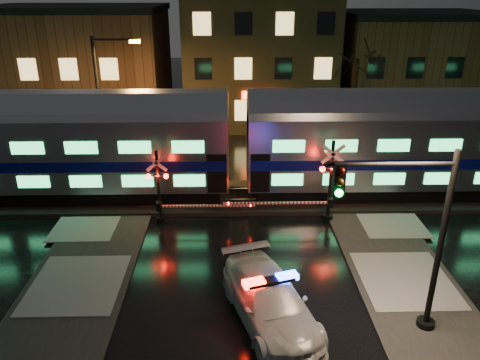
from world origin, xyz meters
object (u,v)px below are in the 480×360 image
crossing_signal_left (166,194)px  streetlight (104,98)px  traffic_light (410,242)px  crossing_signal_right (323,189)px  police_car (270,301)px

crossing_signal_left → streetlight: bearing=122.8°
traffic_light → crossing_signal_right: bearing=105.6°
crossing_signal_left → police_car: bearing=-59.0°
crossing_signal_left → traffic_light: (8.80, -8.03, 1.92)m
police_car → streetlight: bearing=104.8°
crossing_signal_right → streetlight: streetlight is taller
police_car → crossing_signal_left: bearing=103.9°
crossing_signal_left → crossing_signal_right: bearing=0.1°
traffic_light → crossing_signal_left: bearing=145.1°
police_car → crossing_signal_right: bearing=49.8°
crossing_signal_right → crossing_signal_left: bearing=-179.9°
streetlight → crossing_signal_left: bearing=-57.2°
police_car → crossing_signal_left: (-4.48, 7.46, 0.73)m
crossing_signal_right → traffic_light: size_ratio=0.91×
traffic_light → police_car: bearing=179.9°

